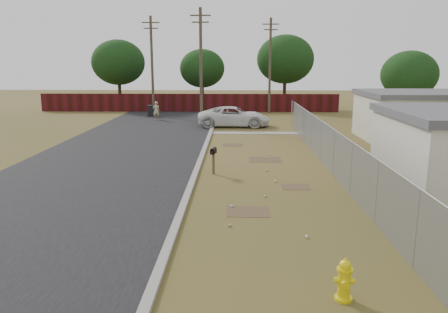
{
  "coord_description": "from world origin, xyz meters",
  "views": [
    {
      "loc": [
        -1.19,
        -18.87,
        4.88
      ],
      "look_at": [
        -1.69,
        -1.39,
        1.1
      ],
      "focal_mm": 35.0,
      "sensor_mm": 36.0,
      "label": 1
    }
  ],
  "objects_px": {
    "pickup_truck": "(234,117)",
    "trash_bin": "(151,111)",
    "fire_hydrant": "(344,281)",
    "mailbox": "(213,153)",
    "pedestrian": "(156,111)"
  },
  "relations": [
    {
      "from": "pedestrian",
      "to": "trash_bin",
      "type": "height_order",
      "value": "pedestrian"
    },
    {
      "from": "pedestrian",
      "to": "mailbox",
      "type": "bearing_deg",
      "value": 90.34
    },
    {
      "from": "fire_hydrant",
      "to": "mailbox",
      "type": "distance_m",
      "value": 10.98
    },
    {
      "from": "mailbox",
      "to": "pedestrian",
      "type": "xyz_separation_m",
      "value": [
        -5.91,
        18.55,
        -0.15
      ]
    },
    {
      "from": "pedestrian",
      "to": "trash_bin",
      "type": "xyz_separation_m",
      "value": [
        -0.91,
        2.42,
        -0.27
      ]
    },
    {
      "from": "pickup_truck",
      "to": "trash_bin",
      "type": "relative_size",
      "value": 5.37
    },
    {
      "from": "mailbox",
      "to": "trash_bin",
      "type": "relative_size",
      "value": 1.16
    },
    {
      "from": "fire_hydrant",
      "to": "pickup_truck",
      "type": "bearing_deg",
      "value": 95.52
    },
    {
      "from": "mailbox",
      "to": "pickup_truck",
      "type": "distance_m",
      "value": 14.85
    },
    {
      "from": "pickup_truck",
      "to": "trash_bin",
      "type": "height_order",
      "value": "pickup_truck"
    },
    {
      "from": "mailbox",
      "to": "pedestrian",
      "type": "height_order",
      "value": "pedestrian"
    },
    {
      "from": "mailbox",
      "to": "fire_hydrant",
      "type": "bearing_deg",
      "value": -72.64
    },
    {
      "from": "pickup_truck",
      "to": "trash_bin",
      "type": "bearing_deg",
      "value": 51.89
    },
    {
      "from": "pickup_truck",
      "to": "pedestrian",
      "type": "height_order",
      "value": "pedestrian"
    },
    {
      "from": "fire_hydrant",
      "to": "trash_bin",
      "type": "xyz_separation_m",
      "value": [
        -10.1,
        31.45,
        0.09
      ]
    }
  ]
}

